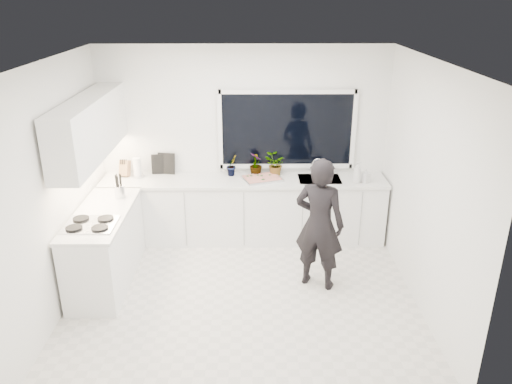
{
  "coord_description": "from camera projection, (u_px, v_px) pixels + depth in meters",
  "views": [
    {
      "loc": [
        0.11,
        -5.02,
        3.34
      ],
      "look_at": [
        0.16,
        0.4,
        1.15
      ],
      "focal_mm": 35.0,
      "sensor_mm": 36.0,
      "label": 1
    }
  ],
  "objects": [
    {
      "name": "wall_left",
      "position": [
        56.0,
        189.0,
        5.38
      ],
      "size": [
        0.02,
        3.5,
        2.7
      ],
      "primitive_type": "cube",
      "color": "white",
      "rests_on": "ground"
    },
    {
      "name": "countertop_back",
      "position": [
        244.0,
        181.0,
        6.9
      ],
      "size": [
        3.94,
        0.62,
        0.04
      ],
      "primitive_type": "cube",
      "color": "silver",
      "rests_on": "base_cabinets_back"
    },
    {
      "name": "pizza",
      "position": [
        262.0,
        178.0,
        6.87
      ],
      "size": [
        0.55,
        0.47,
        0.01
      ],
      "primitive_type": "cube",
      "rotation": [
        0.0,
        0.0,
        0.35
      ],
      "color": "red",
      "rests_on": "pizza_tray"
    },
    {
      "name": "sink",
      "position": [
        319.0,
        182.0,
        6.93
      ],
      "size": [
        0.58,
        0.42,
        0.14
      ],
      "primitive_type": "cube",
      "color": "silver",
      "rests_on": "countertop_back"
    },
    {
      "name": "wall_right",
      "position": [
        426.0,
        188.0,
        5.42
      ],
      "size": [
        0.02,
        3.5,
        2.7
      ],
      "primitive_type": "cube",
      "color": "white",
      "rests_on": "ground"
    },
    {
      "name": "base_cabinets_left",
      "position": [
        106.0,
        248.0,
        6.05
      ],
      "size": [
        0.58,
        1.6,
        0.88
      ],
      "primitive_type": "cube",
      "color": "white",
      "rests_on": "floor"
    },
    {
      "name": "knife_block",
      "position": [
        125.0,
        169.0,
        6.98
      ],
      "size": [
        0.15,
        0.13,
        0.22
      ],
      "primitive_type": "cube",
      "rotation": [
        0.0,
        0.0,
        -0.28
      ],
      "color": "olive",
      "rests_on": "countertop_back"
    },
    {
      "name": "utensil_crock",
      "position": [
        120.0,
        192.0,
        6.26
      ],
      "size": [
        0.15,
        0.15,
        0.16
      ],
      "primitive_type": "cylinder",
      "rotation": [
        0.0,
        0.0,
        0.13
      ],
      "color": "silver",
      "rests_on": "countertop_left"
    },
    {
      "name": "paper_towel_roll",
      "position": [
        137.0,
        168.0,
        6.94
      ],
      "size": [
        0.15,
        0.15,
        0.26
      ],
      "primitive_type": "cylinder",
      "rotation": [
        0.0,
        0.0,
        -0.43
      ],
      "color": "white",
      "rests_on": "countertop_back"
    },
    {
      "name": "ceiling",
      "position": [
        240.0,
        60.0,
        4.89
      ],
      "size": [
        4.0,
        3.5,
        0.02
      ],
      "primitive_type": "cube",
      "color": "white",
      "rests_on": "wall_back"
    },
    {
      "name": "faucet",
      "position": [
        318.0,
        167.0,
        7.06
      ],
      "size": [
        0.03,
        0.03,
        0.22
      ],
      "primitive_type": "cylinder",
      "color": "silver",
      "rests_on": "countertop_back"
    },
    {
      "name": "pizza_tray",
      "position": [
        262.0,
        179.0,
        6.87
      ],
      "size": [
        0.61,
        0.53,
        0.03
      ],
      "primitive_type": "cube",
      "rotation": [
        0.0,
        0.0,
        0.35
      ],
      "color": "silver",
      "rests_on": "countertop_back"
    },
    {
      "name": "floor",
      "position": [
        243.0,
        295.0,
        5.91
      ],
      "size": [
        4.0,
        3.5,
        0.02
      ],
      "primitive_type": "cube",
      "color": "beige",
      "rests_on": "ground"
    },
    {
      "name": "wall_back",
      "position": [
        244.0,
        143.0,
        7.03
      ],
      "size": [
        4.0,
        0.02,
        2.7
      ],
      "primitive_type": "cube",
      "color": "white",
      "rests_on": "ground"
    },
    {
      "name": "picture_frame_large",
      "position": [
        159.0,
        164.0,
        7.07
      ],
      "size": [
        0.22,
        0.04,
        0.28
      ],
      "primitive_type": "cube",
      "rotation": [
        0.0,
        0.0,
        0.08
      ],
      "color": "black",
      "rests_on": "countertop_back"
    },
    {
      "name": "countertop_left",
      "position": [
        101.0,
        214.0,
        5.88
      ],
      "size": [
        0.62,
        1.6,
        0.04
      ],
      "primitive_type": "cube",
      "color": "silver",
      "rests_on": "base_cabinets_left"
    },
    {
      "name": "upper_cabinets",
      "position": [
        90.0,
        128.0,
        5.85
      ],
      "size": [
        0.34,
        2.1,
        0.7
      ],
      "primitive_type": "cube",
      "color": "white",
      "rests_on": "wall_left"
    },
    {
      "name": "base_cabinets_back",
      "position": [
        244.0,
        211.0,
        7.09
      ],
      "size": [
        3.92,
        0.58,
        0.88
      ],
      "primitive_type": "cube",
      "color": "white",
      "rests_on": "floor"
    },
    {
      "name": "soap_bottles",
      "position": [
        360.0,
        173.0,
        6.73
      ],
      "size": [
        0.26,
        0.14,
        0.29
      ],
      "color": "#D8BF66",
      "rests_on": "countertop_back"
    },
    {
      "name": "watering_can",
      "position": [
        322.0,
        171.0,
        7.04
      ],
      "size": [
        0.17,
        0.17,
        0.13
      ],
      "primitive_type": "cylinder",
      "rotation": [
        0.0,
        0.0,
        -0.29
      ],
      "color": "#133CB7",
      "rests_on": "countertop_back"
    },
    {
      "name": "picture_frame_small",
      "position": [
        166.0,
        163.0,
        7.06
      ],
      "size": [
        0.25,
        0.06,
        0.3
      ],
      "primitive_type": "cube",
      "rotation": [
        0.0,
        0.0,
        -0.18
      ],
      "color": "black",
      "rests_on": "countertop_back"
    },
    {
      "name": "herb_plants",
      "position": [
        262.0,
        164.0,
        7.0
      ],
      "size": [
        0.86,
        0.28,
        0.33
      ],
      "color": "#26662D",
      "rests_on": "countertop_back"
    },
    {
      "name": "stovetop",
      "position": [
        90.0,
        224.0,
        5.54
      ],
      "size": [
        0.56,
        0.48,
        0.03
      ],
      "primitive_type": "cube",
      "color": "black",
      "rests_on": "countertop_left"
    },
    {
      "name": "window",
      "position": [
        287.0,
        130.0,
        6.93
      ],
      "size": [
        1.8,
        0.02,
        1.0
      ],
      "primitive_type": "cube",
      "color": "black",
      "rests_on": "wall_back"
    },
    {
      "name": "person",
      "position": [
        319.0,
        224.0,
        5.83
      ],
      "size": [
        0.7,
        0.59,
        1.62
      ],
      "primitive_type": "imported",
      "rotation": [
        0.0,
        0.0,
        2.73
      ],
      "color": "black",
      "rests_on": "floor"
    }
  ]
}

